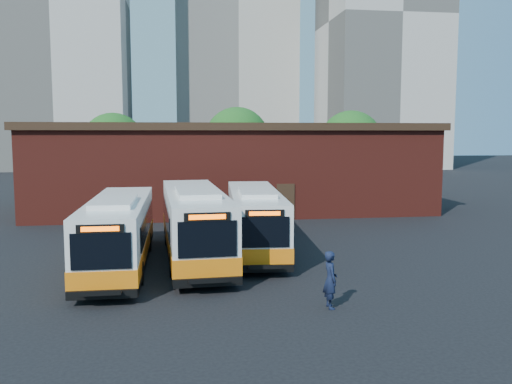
{
  "coord_description": "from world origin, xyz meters",
  "views": [
    {
      "loc": [
        -4.05,
        -20.83,
        5.72
      ],
      "look_at": [
        -0.33,
        4.65,
        2.92
      ],
      "focal_mm": 38.0,
      "sensor_mm": 36.0,
      "label": 1
    }
  ],
  "objects": [
    {
      "name": "bus_west",
      "position": [
        -6.57,
        2.61,
        1.4
      ],
      "size": [
        2.42,
        11.36,
        3.09
      ],
      "rotation": [
        0.0,
        0.0,
        -0.0
      ],
      "color": "white",
      "rests_on": "ground"
    },
    {
      "name": "tree_mid",
      "position": [
        2.0,
        34.0,
        5.08
      ],
      "size": [
        6.56,
        6.56,
        8.36
      ],
      "color": "#382314",
      "rests_on": "ground"
    },
    {
      "name": "bus_mideast",
      "position": [
        -0.32,
        5.23,
        1.4
      ],
      "size": [
        3.11,
        11.44,
        3.08
      ],
      "rotation": [
        0.0,
        0.0,
        -0.07
      ],
      "color": "white",
      "rests_on": "ground"
    },
    {
      "name": "tower_right",
      "position": [
        30.0,
        68.0,
        24.34
      ],
      "size": [
        18.0,
        18.0,
        49.2
      ],
      "color": "beige",
      "rests_on": "ground"
    },
    {
      "name": "tree_east",
      "position": [
        13.0,
        31.0,
        4.83
      ],
      "size": [
        6.24,
        6.24,
        7.96
      ],
      "color": "#382314",
      "rests_on": "ground"
    },
    {
      "name": "ground",
      "position": [
        0.0,
        0.0,
        0.0
      ],
      "size": [
        220.0,
        220.0,
        0.0
      ],
      "primitive_type": "plane",
      "color": "black"
    },
    {
      "name": "transit_worker",
      "position": [
        0.85,
        -4.08,
        0.95
      ],
      "size": [
        0.48,
        0.71,
        1.9
      ],
      "primitive_type": "imported",
      "rotation": [
        0.0,
        0.0,
        1.61
      ],
      "color": "#111932",
      "rests_on": "ground"
    },
    {
      "name": "bus_midwest",
      "position": [
        -3.31,
        3.86,
        1.5
      ],
      "size": [
        3.08,
        12.22,
        3.3
      ],
      "rotation": [
        0.0,
        0.0,
        0.05
      ],
      "color": "white",
      "rests_on": "ground"
    },
    {
      "name": "depot_building",
      "position": [
        0.0,
        20.0,
        3.26
      ],
      "size": [
        28.6,
        12.6,
        6.4
      ],
      "color": "maroon",
      "rests_on": "ground"
    },
    {
      "name": "tower_center",
      "position": [
        7.0,
        86.0,
        30.34
      ],
      "size": [
        22.0,
        20.0,
        61.2
      ],
      "color": "#B5B1A6",
      "rests_on": "ground"
    },
    {
      "name": "tree_west",
      "position": [
        -10.0,
        32.0,
        4.64
      ],
      "size": [
        6.0,
        6.0,
        7.65
      ],
      "color": "#382314",
      "rests_on": "ground"
    }
  ]
}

